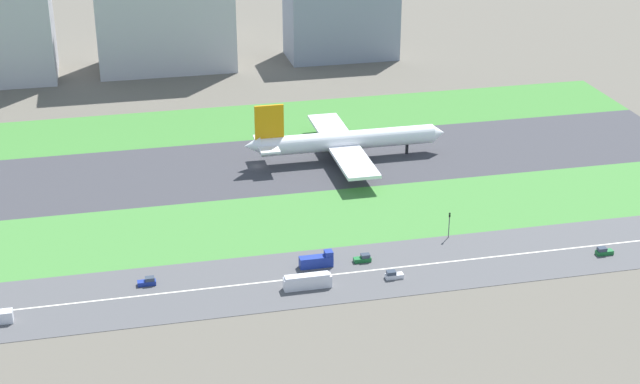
{
  "coord_description": "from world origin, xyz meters",
  "views": [
    {
      "loc": [
        -43.12,
        -276.76,
        115.71
      ],
      "look_at": [
        11.55,
        -36.5,
        6.0
      ],
      "focal_mm": 54.52,
      "sensor_mm": 36.0,
      "label": 1
    }
  ],
  "objects_px": {
    "hangar_building": "(163,1)",
    "office_tower": "(341,15)",
    "car_5": "(604,252)",
    "bus_0": "(307,281)",
    "car_3": "(363,258)",
    "car_4": "(148,282)",
    "car_0": "(393,275)",
    "airliner": "(343,141)",
    "traffic_light": "(449,223)",
    "fuel_tank_west": "(198,18)",
    "truck_1": "(317,261)"
  },
  "relations": [
    {
      "from": "car_3",
      "to": "car_0",
      "type": "bearing_deg",
      "value": -63.61
    },
    {
      "from": "traffic_light",
      "to": "car_3",
      "type": "bearing_deg",
      "value": -162.65
    },
    {
      "from": "airliner",
      "to": "office_tower",
      "type": "height_order",
      "value": "office_tower"
    },
    {
      "from": "bus_0",
      "to": "fuel_tank_west",
      "type": "height_order",
      "value": "fuel_tank_west"
    },
    {
      "from": "airliner",
      "to": "fuel_tank_west",
      "type": "height_order",
      "value": "airliner"
    },
    {
      "from": "car_4",
      "to": "office_tower",
      "type": "xyz_separation_m",
      "value": [
        93.07,
        182.0,
        17.14
      ]
    },
    {
      "from": "airliner",
      "to": "car_5",
      "type": "xyz_separation_m",
      "value": [
        49.36,
        -78.0,
        -5.31
      ]
    },
    {
      "from": "car_0",
      "to": "office_tower",
      "type": "relative_size",
      "value": 0.1
    },
    {
      "from": "fuel_tank_west",
      "to": "bus_0",
      "type": "bearing_deg",
      "value": -90.07
    },
    {
      "from": "car_0",
      "to": "bus_0",
      "type": "relative_size",
      "value": 0.38
    },
    {
      "from": "car_0",
      "to": "car_4",
      "type": "xyz_separation_m",
      "value": [
        -58.74,
        10.0,
        0.0
      ]
    },
    {
      "from": "truck_1",
      "to": "airliner",
      "type": "bearing_deg",
      "value": 70.9
    },
    {
      "from": "car_3",
      "to": "fuel_tank_west",
      "type": "distance_m",
      "value": 227.72
    },
    {
      "from": "traffic_light",
      "to": "office_tower",
      "type": "height_order",
      "value": "office_tower"
    },
    {
      "from": "truck_1",
      "to": "office_tower",
      "type": "relative_size",
      "value": 0.18
    },
    {
      "from": "bus_0",
      "to": "car_4",
      "type": "distance_m",
      "value": 38.6
    },
    {
      "from": "car_0",
      "to": "fuel_tank_west",
      "type": "relative_size",
      "value": 0.22
    },
    {
      "from": "truck_1",
      "to": "car_5",
      "type": "bearing_deg",
      "value": -7.81
    },
    {
      "from": "hangar_building",
      "to": "car_5",
      "type": "bearing_deg",
      "value": -63.6
    },
    {
      "from": "car_0",
      "to": "bus_0",
      "type": "xyz_separation_m",
      "value": [
        -21.47,
        0.0,
        0.9
      ]
    },
    {
      "from": "car_5",
      "to": "airliner",
      "type": "bearing_deg",
      "value": -57.67
    },
    {
      "from": "car_4",
      "to": "car_5",
      "type": "bearing_deg",
      "value": -4.98
    },
    {
      "from": "bus_0",
      "to": "car_4",
      "type": "relative_size",
      "value": 2.64
    },
    {
      "from": "car_3",
      "to": "car_4",
      "type": "distance_m",
      "value": 53.78
    },
    {
      "from": "car_3",
      "to": "fuel_tank_west",
      "type": "bearing_deg",
      "value": 94.08
    },
    {
      "from": "truck_1",
      "to": "bus_0",
      "type": "bearing_deg",
      "value": -114.84
    },
    {
      "from": "hangar_building",
      "to": "office_tower",
      "type": "bearing_deg",
      "value": 0.0
    },
    {
      "from": "car_3",
      "to": "office_tower",
      "type": "bearing_deg",
      "value": 77.82
    },
    {
      "from": "car_3",
      "to": "hangar_building",
      "type": "xyz_separation_m",
      "value": [
        -34.29,
        182.0,
        26.61
      ]
    },
    {
      "from": "hangar_building",
      "to": "fuel_tank_west",
      "type": "bearing_deg",
      "value": 68.11
    },
    {
      "from": "airliner",
      "to": "hangar_building",
      "type": "bearing_deg",
      "value": 111.96
    },
    {
      "from": "bus_0",
      "to": "office_tower",
      "type": "height_order",
      "value": "office_tower"
    },
    {
      "from": "airliner",
      "to": "car_0",
      "type": "xyz_separation_m",
      "value": [
        -6.71,
        -78.0,
        -5.31
      ]
    },
    {
      "from": "bus_0",
      "to": "hangar_building",
      "type": "bearing_deg",
      "value": -84.71
    },
    {
      "from": "airliner",
      "to": "office_tower",
      "type": "xyz_separation_m",
      "value": [
        27.62,
        114.0,
        11.83
      ]
    },
    {
      "from": "bus_0",
      "to": "car_5",
      "type": "height_order",
      "value": "bus_0"
    },
    {
      "from": "bus_0",
      "to": "hangar_building",
      "type": "height_order",
      "value": "hangar_building"
    },
    {
      "from": "car_4",
      "to": "hangar_building",
      "type": "relative_size",
      "value": 0.08
    },
    {
      "from": "truck_1",
      "to": "car_5",
      "type": "xyz_separation_m",
      "value": [
        72.91,
        -10.0,
        -0.75
      ]
    },
    {
      "from": "airliner",
      "to": "car_4",
      "type": "distance_m",
      "value": 94.53
    },
    {
      "from": "fuel_tank_west",
      "to": "airliner",
      "type": "bearing_deg",
      "value": -80.05
    },
    {
      "from": "fuel_tank_west",
      "to": "car_4",
      "type": "bearing_deg",
      "value": -99.4
    },
    {
      "from": "car_5",
      "to": "traffic_light",
      "type": "relative_size",
      "value": 0.61
    },
    {
      "from": "airliner",
      "to": "bus_0",
      "type": "distance_m",
      "value": 83.05
    },
    {
      "from": "car_0",
      "to": "traffic_light",
      "type": "height_order",
      "value": "traffic_light"
    },
    {
      "from": "bus_0",
      "to": "car_4",
      "type": "height_order",
      "value": "bus_0"
    },
    {
      "from": "bus_0",
      "to": "truck_1",
      "type": "bearing_deg",
      "value": -114.84
    },
    {
      "from": "bus_0",
      "to": "car_5",
      "type": "xyz_separation_m",
      "value": [
        77.54,
        0.0,
        -0.9
      ]
    },
    {
      "from": "traffic_light",
      "to": "hangar_building",
      "type": "xyz_separation_m",
      "value": [
        -59.87,
        174.01,
        23.24
      ]
    },
    {
      "from": "car_0",
      "to": "airliner",
      "type": "bearing_deg",
      "value": -94.92
    }
  ]
}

